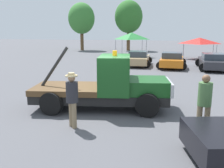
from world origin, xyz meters
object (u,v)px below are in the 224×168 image
object	(u,v)px
parked_car_tan	(139,59)
canopy_tent_red	(199,41)
parked_car_orange	(172,60)
tow_truck	(108,87)
tree_center	(129,17)
canopy_tent_green	(132,36)
person_at_hood	(72,96)
tree_left	(81,18)
parked_car_charcoal	(213,62)
person_near_truck	(205,100)

from	to	relation	value
parked_car_tan	canopy_tent_red	bearing A→B (deg)	-41.97
parked_car_orange	canopy_tent_red	distance (m)	8.43
tow_truck	tree_center	world-z (taller)	tree_center
canopy_tent_green	person_at_hood	bearing A→B (deg)	-82.59
parked_car_tan	canopy_tent_red	world-z (taller)	canopy_tent_red
tow_truck	tree_left	distance (m)	33.03
parked_car_charcoal	parked_car_orange	bearing A→B (deg)	85.05
person_near_truck	parked_car_tan	xyz separation A→B (m)	(-4.75, 14.94, -0.42)
parked_car_tan	tree_center	xyz separation A→B (m)	(-5.09, 18.21, 4.75)
canopy_tent_green	person_near_truck	bearing A→B (deg)	-72.67
person_near_truck	tree_left	size ratio (longest dim) A/B	0.24
tow_truck	person_near_truck	size ratio (longest dim) A/B	3.11
parked_car_tan	canopy_tent_green	world-z (taller)	canopy_tent_green
parked_car_charcoal	canopy_tent_green	world-z (taller)	canopy_tent_green
parked_car_tan	tree_left	bearing A→B (deg)	32.34
person_near_truck	canopy_tent_red	world-z (taller)	canopy_tent_red
person_near_truck	parked_car_orange	world-z (taller)	person_near_truck
parked_car_orange	tree_center	distance (m)	20.92
parked_car_tan	parked_car_charcoal	xyz separation A→B (m)	(6.32, -0.59, 0.00)
person_at_hood	parked_car_orange	bearing A→B (deg)	31.63
canopy_tent_red	person_at_hood	bearing A→B (deg)	-101.88
canopy_tent_green	tree_left	distance (m)	13.62
tow_truck	parked_car_charcoal	bearing A→B (deg)	55.63
parked_car_charcoal	canopy_tent_green	distance (m)	12.20
tow_truck	canopy_tent_green	distance (m)	21.49
person_near_truck	canopy_tent_red	xyz separation A→B (m)	(0.79, 22.37, 1.01)
person_near_truck	parked_car_charcoal	world-z (taller)	person_near_truck
canopy_tent_green	tow_truck	bearing A→B (deg)	-80.44
person_at_hood	parked_car_charcoal	size ratio (longest dim) A/B	0.37
person_near_truck	tree_center	xyz separation A→B (m)	(-9.85, 33.15, 4.34)
parked_car_charcoal	tree_center	world-z (taller)	tree_center
person_near_truck	person_at_hood	xyz separation A→B (m)	(-4.05, -0.66, 0.01)
canopy_tent_red	canopy_tent_green	bearing A→B (deg)	177.46
canopy_tent_green	tree_center	xyz separation A→B (m)	(-2.76, 10.43, 2.85)
parked_car_charcoal	tree_left	world-z (taller)	tree_left
person_at_hood	parked_car_tan	world-z (taller)	person_at_hood
canopy_tent_red	tree_left	world-z (taller)	tree_left
tree_left	parked_car_orange	bearing A→B (deg)	-47.16
parked_car_charcoal	canopy_tent_red	size ratio (longest dim) A/B	1.42
parked_car_charcoal	tree_left	bearing A→B (deg)	45.15
canopy_tent_red	parked_car_orange	bearing A→B (deg)	-107.68
person_at_hood	tree_center	distance (m)	34.57
tow_truck	canopy_tent_red	world-z (taller)	tow_truck
person_near_truck	person_at_hood	bearing A→B (deg)	107.64
parked_car_charcoal	person_at_hood	bearing A→B (deg)	156.48
parked_car_tan	tree_left	world-z (taller)	tree_left
person_at_hood	parked_car_charcoal	xyz separation A→B (m)	(5.62, 15.00, -0.42)
canopy_tent_red	tree_left	bearing A→B (deg)	153.80
person_at_hood	parked_car_tan	bearing A→B (deg)	42.94
canopy_tent_red	tree_center	bearing A→B (deg)	134.64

